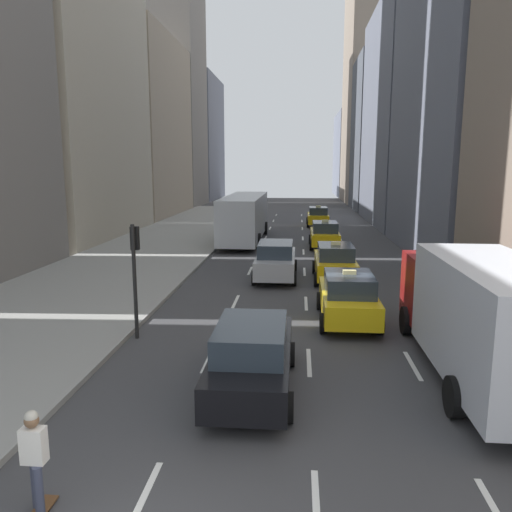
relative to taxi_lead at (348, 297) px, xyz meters
name	(u,v)px	position (x,y,z in m)	size (l,w,h in m)	color
sidewalk_left	(159,246)	(-11.00, 15.22, -0.81)	(8.00, 66.00, 0.15)	gray
lane_markings	(304,261)	(-1.40, 11.22, -0.87)	(5.72, 56.00, 0.01)	white
building_row_left	(119,59)	(-18.00, 28.95, 13.89)	(6.00, 85.46, 37.25)	gray
building_row_right	(397,101)	(8.00, 36.52, 10.89)	(6.00, 98.81, 34.13)	gray
taxi_lead	(348,297)	(0.00, 0.00, 0.00)	(2.02, 4.40, 1.87)	yellow
taxi_second	(325,234)	(0.00, 16.08, 0.00)	(2.02, 4.40, 1.87)	yellow
taxi_third	(335,262)	(0.00, 6.42, 0.00)	(2.02, 4.40, 1.87)	yellow
taxi_fourth	(318,216)	(0.00, 28.15, 0.00)	(2.02, 4.40, 1.87)	yellow
sedan_black_near	(276,260)	(-2.80, 6.50, 0.03)	(2.02, 4.76, 1.80)	#9EA0A5
sedan_silver_behind	(252,356)	(-2.80, -5.67, 0.00)	(2.02, 4.87, 1.74)	black
city_bus	(244,216)	(-5.61, 18.65, 0.91)	(2.80, 11.61, 3.25)	#B7BCC1
box_truck	(479,313)	(2.80, -4.40, 0.83)	(2.58, 8.40, 3.15)	maroon
skateboarder	(35,459)	(-5.68, -10.29, 0.08)	(0.36, 0.80, 1.75)	brown
traffic_light_pole	(135,262)	(-6.75, -2.18, 1.53)	(0.24, 0.42, 3.60)	black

